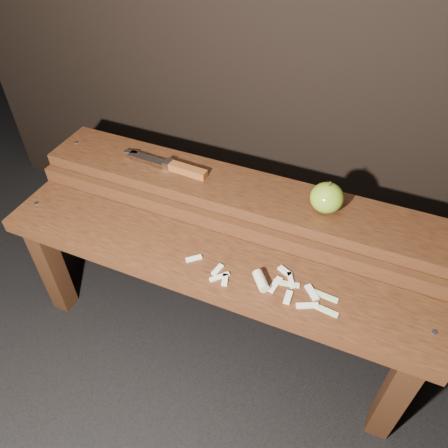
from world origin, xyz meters
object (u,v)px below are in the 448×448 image
at_px(bench_rear_tier, 238,210).
at_px(knife, 177,167).
at_px(bench_front_tier, 206,278).
at_px(apple, 327,198).

xyz_separation_m(bench_rear_tier, knife, (-0.19, 0.00, 0.10)).
height_order(bench_front_tier, knife, knife).
bearing_deg(bench_rear_tier, bench_front_tier, -90.00).
bearing_deg(knife, bench_front_tier, -49.63).
bearing_deg(knife, apple, 0.27).
distance_m(apple, knife, 0.44).
bearing_deg(bench_front_tier, apple, 43.51).
distance_m(bench_front_tier, knife, 0.34).
height_order(bench_front_tier, bench_rear_tier, bench_rear_tier).
height_order(bench_rear_tier, knife, knife).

